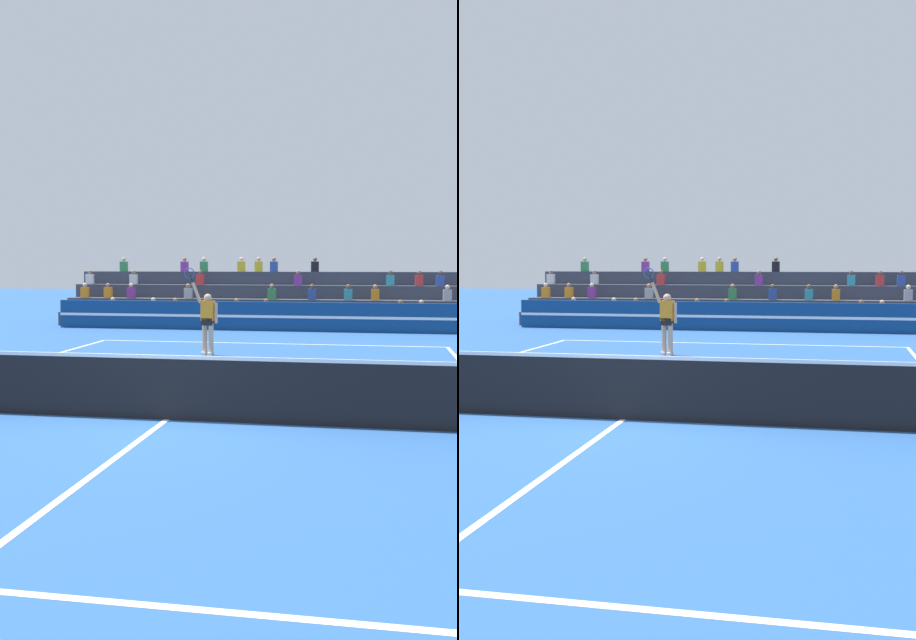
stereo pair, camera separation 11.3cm
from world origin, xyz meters
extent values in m
plane|color=#285699|center=(0.00, 0.00, 0.00)|extent=(120.00, 120.00, 0.00)
cube|color=white|center=(0.00, 11.90, 0.00)|extent=(11.00, 0.10, 0.01)
cube|color=white|center=(0.00, 6.43, 0.00)|extent=(8.25, 0.10, 0.01)
cube|color=white|center=(0.00, 0.00, 0.00)|extent=(0.10, 12.85, 0.01)
cube|color=black|center=(0.00, 0.00, 0.50)|extent=(11.90, 0.02, 1.00)
cube|color=white|center=(0.00, 0.00, 1.03)|extent=(11.90, 0.04, 0.06)
cube|color=navy|center=(0.00, 16.44, 0.55)|extent=(18.00, 0.24, 1.10)
cube|color=white|center=(0.00, 16.31, 0.55)|extent=(18.00, 0.02, 0.10)
cube|color=#383D4C|center=(0.00, 17.72, 0.28)|extent=(19.01, 0.95, 0.55)
cube|color=#B2B2B7|center=(-0.90, 17.55, 0.77)|extent=(0.32, 0.22, 0.44)
sphere|color=brown|center=(-0.90, 17.55, 1.09)|extent=(0.18, 0.18, 0.18)
cube|color=#B2B2B7|center=(-2.08, 17.55, 0.77)|extent=(0.32, 0.22, 0.44)
sphere|color=#9E7051|center=(-2.08, 17.55, 1.09)|extent=(0.18, 0.18, 0.18)
cube|color=#B2B2B7|center=(-5.51, 17.55, 0.77)|extent=(0.32, 0.22, 0.44)
sphere|color=beige|center=(-5.51, 17.55, 1.09)|extent=(0.18, 0.18, 0.18)
cube|color=#B2B2B7|center=(5.04, 17.55, 0.77)|extent=(0.32, 0.22, 0.44)
sphere|color=tan|center=(5.04, 17.55, 1.09)|extent=(0.18, 0.18, 0.18)
cube|color=pink|center=(-7.24, 17.55, 0.77)|extent=(0.32, 0.22, 0.44)
sphere|color=beige|center=(-7.24, 17.55, 1.09)|extent=(0.18, 0.18, 0.18)
cube|color=silver|center=(4.26, 17.55, 0.77)|extent=(0.32, 0.22, 0.44)
sphere|color=brown|center=(4.26, 17.55, 1.09)|extent=(0.18, 0.18, 0.18)
cube|color=yellow|center=(-4.59, 17.55, 0.77)|extent=(0.32, 0.22, 0.44)
sphere|color=#9E7051|center=(-4.59, 17.55, 1.09)|extent=(0.18, 0.18, 0.18)
cube|color=#383D4C|center=(0.00, 18.67, 0.55)|extent=(19.01, 0.95, 1.10)
cube|color=purple|center=(-6.77, 18.50, 1.32)|extent=(0.32, 0.22, 0.44)
sphere|color=beige|center=(-6.77, 18.50, 1.64)|extent=(0.18, 0.18, 0.18)
cube|color=orange|center=(-7.79, 18.50, 1.32)|extent=(0.32, 0.22, 0.44)
sphere|color=#9E7051|center=(-7.79, 18.50, 1.64)|extent=(0.18, 0.18, 0.18)
cube|color=#338C4C|center=(-0.80, 18.50, 1.32)|extent=(0.32, 0.22, 0.44)
sphere|color=#9E7051|center=(-0.80, 18.50, 1.64)|extent=(0.18, 0.18, 0.18)
cube|color=#B2B2B7|center=(-4.29, 18.50, 1.32)|extent=(0.32, 0.22, 0.44)
sphere|color=#9E7051|center=(-4.29, 18.50, 1.64)|extent=(0.18, 0.18, 0.18)
cube|color=#2D4CA5|center=(0.83, 18.50, 1.32)|extent=(0.32, 0.22, 0.44)
sphere|color=brown|center=(0.83, 18.50, 1.64)|extent=(0.18, 0.18, 0.18)
cube|color=orange|center=(3.31, 18.50, 1.32)|extent=(0.32, 0.22, 0.44)
sphere|color=#9E7051|center=(3.31, 18.50, 1.64)|extent=(0.18, 0.18, 0.18)
cube|color=#B2B2B7|center=(6.07, 18.50, 1.32)|extent=(0.32, 0.22, 0.44)
sphere|color=beige|center=(6.07, 18.50, 1.64)|extent=(0.18, 0.18, 0.18)
cube|color=orange|center=(-8.83, 18.50, 1.32)|extent=(0.32, 0.22, 0.44)
sphere|color=beige|center=(-8.83, 18.50, 1.64)|extent=(0.18, 0.18, 0.18)
cube|color=teal|center=(2.26, 18.50, 1.32)|extent=(0.32, 0.22, 0.44)
sphere|color=brown|center=(2.26, 18.50, 1.64)|extent=(0.18, 0.18, 0.18)
cube|color=#383D4C|center=(0.00, 19.62, 0.83)|extent=(19.01, 0.95, 1.65)
cube|color=red|center=(-4.01, 19.45, 1.87)|extent=(0.32, 0.22, 0.44)
sphere|color=brown|center=(-4.01, 19.45, 2.19)|extent=(0.18, 0.18, 0.18)
cube|color=#2D4CA5|center=(5.87, 19.45, 1.87)|extent=(0.32, 0.22, 0.44)
sphere|color=brown|center=(5.87, 19.45, 2.19)|extent=(0.18, 0.18, 0.18)
cube|color=purple|center=(0.16, 19.45, 1.87)|extent=(0.32, 0.22, 0.44)
sphere|color=#9E7051|center=(0.16, 19.45, 2.19)|extent=(0.18, 0.18, 0.18)
cube|color=red|center=(5.04, 19.45, 1.87)|extent=(0.32, 0.22, 0.44)
sphere|color=brown|center=(5.04, 19.45, 2.19)|extent=(0.18, 0.18, 0.18)
cube|color=teal|center=(3.91, 19.45, 1.87)|extent=(0.32, 0.22, 0.44)
sphere|color=brown|center=(3.91, 19.45, 2.19)|extent=(0.18, 0.18, 0.18)
cube|color=silver|center=(-6.97, 19.45, 1.87)|extent=(0.32, 0.22, 0.44)
sphere|color=#9E7051|center=(-6.97, 19.45, 2.19)|extent=(0.18, 0.18, 0.18)
cube|color=silver|center=(-8.98, 19.45, 1.87)|extent=(0.32, 0.22, 0.44)
sphere|color=#9E7051|center=(-8.98, 19.45, 2.19)|extent=(0.18, 0.18, 0.18)
cube|color=#383D4C|center=(0.00, 20.57, 1.10)|extent=(19.01, 0.95, 2.20)
cube|color=black|center=(0.79, 20.40, 2.42)|extent=(0.32, 0.22, 0.44)
sphere|color=brown|center=(0.79, 20.40, 2.74)|extent=(0.18, 0.18, 0.18)
cube|color=yellow|center=(-2.39, 20.40, 2.42)|extent=(0.32, 0.22, 0.44)
sphere|color=beige|center=(-2.39, 20.40, 2.74)|extent=(0.18, 0.18, 0.18)
cube|color=#338C4C|center=(-4.06, 20.40, 2.42)|extent=(0.32, 0.22, 0.44)
sphere|color=beige|center=(-4.06, 20.40, 2.74)|extent=(0.18, 0.18, 0.18)
cube|color=yellow|center=(-1.64, 20.40, 2.42)|extent=(0.32, 0.22, 0.44)
sphere|color=tan|center=(-1.64, 20.40, 2.74)|extent=(0.18, 0.18, 0.18)
cube|color=purple|center=(-4.94, 20.40, 2.42)|extent=(0.32, 0.22, 0.44)
sphere|color=#9E7051|center=(-4.94, 20.40, 2.74)|extent=(0.18, 0.18, 0.18)
cube|color=#338C4C|center=(-7.74, 20.40, 2.42)|extent=(0.32, 0.22, 0.44)
sphere|color=tan|center=(-7.74, 20.40, 2.74)|extent=(0.18, 0.18, 0.18)
cube|color=#2D4CA5|center=(-0.97, 20.40, 2.42)|extent=(0.32, 0.22, 0.44)
sphere|color=#9E7051|center=(-0.97, 20.40, 2.74)|extent=(0.18, 0.18, 0.18)
cylinder|color=tan|center=(-1.13, 8.52, 0.45)|extent=(0.14, 0.14, 0.90)
cylinder|color=tan|center=(-1.34, 8.63, 0.45)|extent=(0.14, 0.14, 0.90)
cube|color=black|center=(-1.23, 8.55, 0.94)|extent=(0.35, 0.24, 0.20)
cube|color=orange|center=(-1.23, 8.55, 1.24)|extent=(0.38, 0.25, 0.56)
sphere|color=tan|center=(-1.23, 8.55, 1.60)|extent=(0.22, 0.22, 0.22)
cube|color=white|center=(-1.14, 8.48, 0.04)|extent=(0.16, 0.27, 0.09)
cube|color=white|center=(-1.35, 8.59, 0.04)|extent=(0.16, 0.27, 0.09)
cylinder|color=tan|center=(-0.99, 8.52, 1.18)|extent=(0.09, 0.09, 0.56)
cylinder|color=tan|center=(-1.56, 8.60, 1.74)|extent=(0.32, 0.13, 0.59)
cylinder|color=black|center=(-1.71, 8.62, 2.11)|extent=(0.12, 0.05, 0.22)
torus|color=#1E4C99|center=(-1.77, 8.63, 2.28)|extent=(0.40, 0.09, 0.40)
sphere|color=#C6DB33|center=(1.84, 4.63, 0.03)|extent=(0.07, 0.07, 0.07)
camera|label=1|loc=(3.29, -11.58, 2.53)|focal=42.00mm
camera|label=2|loc=(3.40, -11.56, 2.53)|focal=42.00mm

